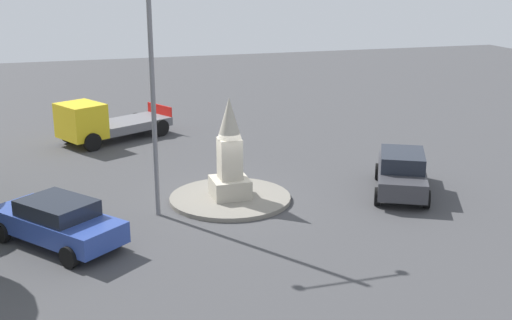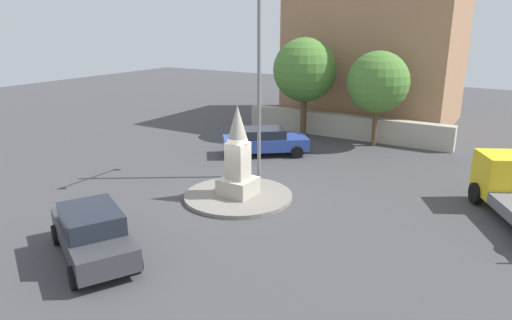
{
  "view_description": "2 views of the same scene",
  "coord_description": "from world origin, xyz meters",
  "px_view_note": "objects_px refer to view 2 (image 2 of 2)",
  "views": [
    {
      "loc": [
        5.49,
        21.39,
        8.08
      ],
      "look_at": [
        -0.81,
        0.57,
        1.62
      ],
      "focal_mm": 45.4,
      "sensor_mm": 36.0,
      "label": 1
    },
    {
      "loc": [
        -14.42,
        -9.73,
        6.87
      ],
      "look_at": [
        0.79,
        -0.36,
        1.45
      ],
      "focal_mm": 32.21,
      "sensor_mm": 36.0,
      "label": 2
    }
  ],
  "objects_px": {
    "streetlamp": "(259,63)",
    "car_dark_grey_waiting": "(92,232)",
    "monument": "(238,158)",
    "car_blue_approaching": "(265,141)",
    "corner_building": "(378,44)",
    "tree_mid_cluster": "(305,70)",
    "tree_near_wall": "(378,82)"
  },
  "relations": [
    {
      "from": "streetlamp",
      "to": "car_dark_grey_waiting",
      "type": "distance_m",
      "value": 10.04
    },
    {
      "from": "monument",
      "to": "car_blue_approaching",
      "type": "distance_m",
      "value": 6.47
    },
    {
      "from": "car_blue_approaching",
      "to": "corner_building",
      "type": "relative_size",
      "value": 0.43
    },
    {
      "from": "monument",
      "to": "car_blue_approaching",
      "type": "relative_size",
      "value": 0.8
    },
    {
      "from": "car_blue_approaching",
      "to": "tree_mid_cluster",
      "type": "bearing_deg",
      "value": 1.27
    },
    {
      "from": "tree_mid_cluster",
      "to": "car_dark_grey_waiting",
      "type": "bearing_deg",
      "value": -175.43
    },
    {
      "from": "streetlamp",
      "to": "car_dark_grey_waiting",
      "type": "xyz_separation_m",
      "value": [
        -9.05,
        0.34,
        -4.32
      ]
    },
    {
      "from": "car_dark_grey_waiting",
      "to": "corner_building",
      "type": "height_order",
      "value": "corner_building"
    },
    {
      "from": "car_blue_approaching",
      "to": "tree_mid_cluster",
      "type": "height_order",
      "value": "tree_mid_cluster"
    },
    {
      "from": "tree_near_wall",
      "to": "tree_mid_cluster",
      "type": "bearing_deg",
      "value": 90.66
    },
    {
      "from": "car_blue_approaching",
      "to": "corner_building",
      "type": "height_order",
      "value": "corner_building"
    },
    {
      "from": "monument",
      "to": "car_dark_grey_waiting",
      "type": "bearing_deg",
      "value": 170.92
    },
    {
      "from": "streetlamp",
      "to": "tree_mid_cluster",
      "type": "xyz_separation_m",
      "value": [
        8.1,
        1.71,
        -1.08
      ]
    },
    {
      "from": "monument",
      "to": "tree_mid_cluster",
      "type": "xyz_separation_m",
      "value": [
        10.82,
        2.38,
        2.37
      ]
    },
    {
      "from": "monument",
      "to": "tree_near_wall",
      "type": "distance_m",
      "value": 11.23
    },
    {
      "from": "streetlamp",
      "to": "car_dark_grey_waiting",
      "type": "height_order",
      "value": "streetlamp"
    },
    {
      "from": "corner_building",
      "to": "tree_mid_cluster",
      "type": "distance_m",
      "value": 7.37
    },
    {
      "from": "streetlamp",
      "to": "car_blue_approaching",
      "type": "height_order",
      "value": "streetlamp"
    },
    {
      "from": "monument",
      "to": "car_blue_approaching",
      "type": "xyz_separation_m",
      "value": [
        5.98,
        2.28,
        -0.92
      ]
    },
    {
      "from": "car_dark_grey_waiting",
      "to": "corner_building",
      "type": "bearing_deg",
      "value": -1.92
    },
    {
      "from": "tree_near_wall",
      "to": "car_dark_grey_waiting",
      "type": "bearing_deg",
      "value": 169.8
    },
    {
      "from": "car_blue_approaching",
      "to": "car_dark_grey_waiting",
      "type": "xyz_separation_m",
      "value": [
        -12.32,
        -1.26,
        0.05
      ]
    },
    {
      "from": "monument",
      "to": "streetlamp",
      "type": "xyz_separation_m",
      "value": [
        2.71,
        0.67,
        3.45
      ]
    },
    {
      "from": "car_blue_approaching",
      "to": "tree_near_wall",
      "type": "height_order",
      "value": "tree_near_wall"
    },
    {
      "from": "car_dark_grey_waiting",
      "to": "tree_near_wall",
      "type": "relative_size",
      "value": 0.86
    },
    {
      "from": "car_blue_approaching",
      "to": "streetlamp",
      "type": "bearing_deg",
      "value": -153.83
    },
    {
      "from": "car_blue_approaching",
      "to": "car_dark_grey_waiting",
      "type": "distance_m",
      "value": 12.39
    },
    {
      "from": "monument",
      "to": "tree_mid_cluster",
      "type": "distance_m",
      "value": 11.33
    },
    {
      "from": "streetlamp",
      "to": "tree_mid_cluster",
      "type": "bearing_deg",
      "value": 11.94
    },
    {
      "from": "car_dark_grey_waiting",
      "to": "tree_mid_cluster",
      "type": "bearing_deg",
      "value": 4.57
    },
    {
      "from": "monument",
      "to": "corner_building",
      "type": "relative_size",
      "value": 0.34
    },
    {
      "from": "streetlamp",
      "to": "tree_mid_cluster",
      "type": "distance_m",
      "value": 8.35
    }
  ]
}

